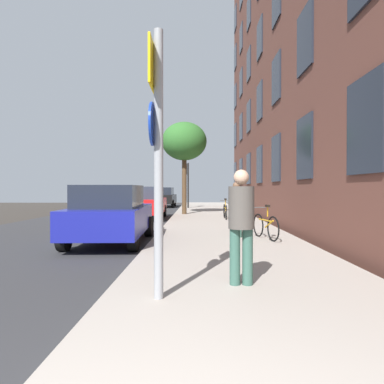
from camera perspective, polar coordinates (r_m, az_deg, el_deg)
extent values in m
plane|color=#332D28|center=(16.19, -8.73, -4.88)|extent=(41.80, 41.80, 0.00)
cube|color=#2D2D30|center=(16.66, -15.90, -4.72)|extent=(7.00, 38.00, 0.01)
cube|color=#9E9389|center=(15.98, 3.78, -4.73)|extent=(4.20, 38.00, 0.12)
cube|color=brown|center=(17.88, 13.43, 28.69)|extent=(0.50, 27.00, 19.94)
cube|color=#1E232D|center=(7.29, 26.86, 9.95)|extent=(0.06, 1.37, 1.84)
cube|color=#1E232D|center=(10.59, 18.26, 7.04)|extent=(0.06, 1.37, 1.84)
cube|color=#1E232D|center=(14.02, 13.85, 5.46)|extent=(0.06, 1.37, 1.84)
cube|color=#1E232D|center=(17.51, 11.19, 4.49)|extent=(0.06, 1.37, 1.84)
cube|color=#1E232D|center=(21.02, 9.43, 3.84)|extent=(0.06, 1.37, 1.84)
cube|color=#1E232D|center=(24.56, 8.17, 3.37)|extent=(0.06, 1.37, 1.84)
cube|color=#1E232D|center=(28.10, 7.23, 3.02)|extent=(0.06, 1.37, 1.84)
cube|color=#1E232D|center=(11.39, 18.32, 23.03)|extent=(0.06, 1.37, 1.84)
cube|color=#1E232D|center=(14.63, 13.88, 17.87)|extent=(0.06, 1.37, 1.84)
cube|color=#1E232D|center=(18.00, 11.21, 14.57)|extent=(0.06, 1.37, 1.84)
cube|color=#1E232D|center=(21.44, 9.44, 12.29)|extent=(0.06, 1.37, 1.84)
cube|color=#1E232D|center=(24.91, 8.18, 10.64)|extent=(0.06, 1.37, 1.84)
cube|color=#1E232D|center=(28.41, 7.24, 9.40)|extent=(0.06, 1.37, 1.84)
cube|color=#1E232D|center=(19.01, 11.23, 23.84)|extent=(0.06, 1.37, 1.84)
cube|color=#1E232D|center=(22.29, 9.46, 20.26)|extent=(0.06, 1.37, 1.84)
cube|color=#1E232D|center=(25.65, 8.19, 17.60)|extent=(0.06, 1.37, 1.84)
cube|color=#1E232D|center=(29.06, 7.25, 15.56)|extent=(0.06, 1.37, 1.84)
cube|color=#1E232D|center=(23.54, 9.47, 27.51)|extent=(0.06, 1.37, 1.84)
cube|color=#1E232D|center=(26.74, 8.20, 24.08)|extent=(0.06, 1.37, 1.84)
cube|color=#1E232D|center=(30.03, 7.25, 21.39)|extent=(0.06, 1.37, 1.84)
cube|color=#1E232D|center=(31.29, 7.26, 26.80)|extent=(0.06, 1.37, 1.84)
cylinder|color=gray|center=(4.43, -5.61, 4.60)|extent=(0.12, 0.12, 3.46)
cube|color=yellow|center=(4.70, -6.66, 20.24)|extent=(0.03, 0.60, 0.60)
cylinder|color=#14339E|center=(4.50, -6.65, 11.22)|extent=(0.03, 0.56, 0.56)
cylinder|color=black|center=(24.95, -0.65, 1.11)|extent=(0.12, 0.12, 3.29)
cube|color=black|center=(25.00, -1.07, 3.85)|extent=(0.20, 0.24, 0.80)
sphere|color=#4B0707|center=(25.02, -1.32, 4.45)|extent=(0.16, 0.16, 0.16)
sphere|color=orange|center=(25.00, -1.32, 3.85)|extent=(0.16, 0.16, 0.16)
sphere|color=#083E11|center=(24.99, -1.32, 3.26)|extent=(0.16, 0.16, 0.16)
cylinder|color=#4C3823|center=(19.01, -1.30, 1.29)|extent=(0.26, 0.26, 3.30)
ellipsoid|color=#2D6628|center=(19.19, -1.30, 8.48)|extent=(2.50, 2.50, 2.12)
torus|color=black|center=(10.30, 11.01, -5.45)|extent=(0.20, 0.67, 0.68)
torus|color=black|center=(9.44, 13.41, -6.01)|extent=(0.20, 0.67, 0.68)
cylinder|color=#C68C19|center=(9.85, 12.16, -4.63)|extent=(0.24, 0.80, 0.04)
cylinder|color=#C68C19|center=(9.64, 12.77, -5.25)|extent=(0.16, 0.49, 0.27)
cylinder|color=#C68C19|center=(9.70, 12.53, -3.22)|extent=(0.04, 0.04, 0.28)
cube|color=black|center=(9.69, 12.53, -2.27)|extent=(0.10, 0.24, 0.06)
cylinder|color=#4C4C4C|center=(10.26, 11.02, -2.56)|extent=(0.41, 0.13, 0.03)
torus|color=black|center=(12.12, 7.51, -4.63)|extent=(0.18, 0.63, 0.64)
torus|color=black|center=(11.18, 7.00, -5.07)|extent=(0.18, 0.63, 0.64)
cylinder|color=#99999E|center=(11.64, 7.27, -3.98)|extent=(0.22, 0.80, 0.04)
cylinder|color=#99999E|center=(11.40, 7.14, -4.48)|extent=(0.15, 0.49, 0.27)
cylinder|color=#99999E|center=(11.48, 7.19, -2.83)|extent=(0.04, 0.04, 0.28)
cube|color=black|center=(11.47, 7.19, -2.03)|extent=(0.10, 0.24, 0.06)
cylinder|color=#4C4C4C|center=(12.09, 7.51, -2.28)|extent=(0.42, 0.12, 0.03)
torus|color=black|center=(16.48, 5.42, -3.19)|extent=(0.04, 0.67, 0.67)
torus|color=black|center=(15.52, 5.72, -3.42)|extent=(0.04, 0.67, 0.67)
cylinder|color=#C68C19|center=(15.99, 5.57, -2.64)|extent=(0.05, 0.82, 0.04)
cylinder|color=#C68C19|center=(15.76, 5.64, -3.00)|extent=(0.05, 0.50, 0.27)
cylinder|color=#C68C19|center=(15.84, 5.61, -1.76)|extent=(0.04, 0.04, 0.28)
cube|color=black|center=(15.83, 5.61, -1.19)|extent=(0.10, 0.24, 0.06)
cylinder|color=#4C4C4C|center=(16.46, 5.42, -1.40)|extent=(0.42, 0.03, 0.03)
cylinder|color=#33594C|center=(5.16, 7.18, -10.67)|extent=(0.16, 0.16, 0.83)
cylinder|color=#33594C|center=(5.18, 9.27, -10.62)|extent=(0.16, 0.16, 0.83)
cylinder|color=#4C4742|center=(5.08, 8.24, -2.58)|extent=(0.54, 0.54, 0.62)
sphere|color=tan|center=(5.07, 8.25, 2.46)|extent=(0.22, 0.22, 0.22)
cylinder|color=#33594C|center=(10.04, 6.92, -5.29)|extent=(0.15, 0.15, 0.79)
cylinder|color=#33594C|center=(10.06, 7.92, -5.28)|extent=(0.15, 0.15, 0.79)
cylinder|color=olive|center=(10.00, 7.43, -1.35)|extent=(0.50, 0.50, 0.59)
sphere|color=brown|center=(9.99, 7.43, 1.08)|extent=(0.21, 0.21, 0.21)
cube|color=navy|center=(9.88, -13.23, -4.43)|extent=(2.01, 4.14, 0.70)
cube|color=#1E232D|center=(9.65, -13.53, -0.68)|extent=(1.65, 2.34, 0.60)
cylinder|color=black|center=(11.39, -15.81, -5.54)|extent=(0.22, 0.64, 0.64)
cylinder|color=black|center=(11.03, -7.26, -5.72)|extent=(0.22, 0.64, 0.64)
cylinder|color=black|center=(8.94, -20.62, -7.23)|extent=(0.22, 0.64, 0.64)
cylinder|color=black|center=(8.47, -9.74, -7.64)|extent=(0.22, 0.64, 0.64)
cube|color=red|center=(17.37, -7.97, -2.26)|extent=(1.90, 4.11, 0.70)
cube|color=#2D3847|center=(17.15, -8.08, -0.12)|extent=(1.59, 2.31, 0.60)
cylinder|color=black|center=(18.83, -9.96, -3.11)|extent=(0.22, 0.64, 0.64)
cylinder|color=black|center=(18.59, -4.72, -3.15)|extent=(0.22, 0.64, 0.64)
cylinder|color=black|center=(16.26, -11.69, -3.69)|extent=(0.22, 0.64, 0.64)
cylinder|color=black|center=(15.98, -5.62, -3.76)|extent=(0.22, 0.64, 0.64)
cube|color=black|center=(28.44, -4.81, -1.15)|extent=(1.98, 4.12, 0.70)
cube|color=#1E232D|center=(28.23, -4.86, 0.16)|extent=(1.63, 2.32, 0.60)
cylinder|color=black|center=(29.84, -6.20, -1.74)|extent=(0.22, 0.64, 0.64)
cylinder|color=black|center=(29.68, -2.93, -1.75)|extent=(0.22, 0.64, 0.64)
cylinder|color=black|center=(27.26, -6.87, -1.96)|extent=(0.22, 0.64, 0.64)
cylinder|color=black|center=(27.09, -3.28, -1.97)|extent=(0.22, 0.64, 0.64)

